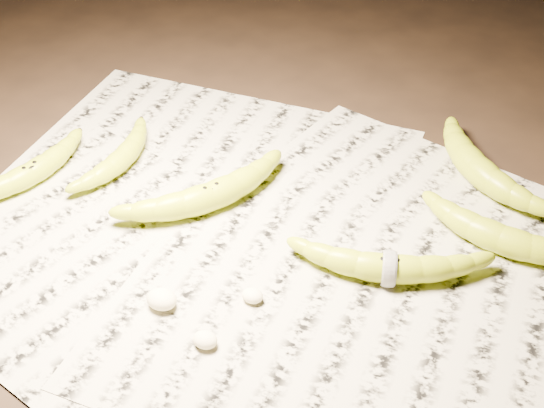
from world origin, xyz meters
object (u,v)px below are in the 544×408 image
at_px(banana_left_b, 122,156).
at_px(banana_taped, 389,266).
at_px(banana_upper_a, 502,237).
at_px(banana_center, 210,194).
at_px(banana_left_a, 30,171).
at_px(banana_upper_b, 476,166).

relative_size(banana_left_b, banana_taped, 0.75).
bearing_deg(banana_upper_a, banana_taped, -128.59).
distance_m(banana_left_b, banana_upper_a, 0.54).
bearing_deg(banana_left_b, banana_taped, -98.74).
bearing_deg(banana_upper_a, banana_center, -160.85).
height_order(banana_left_a, banana_taped, banana_taped).
xyz_separation_m(banana_center, banana_taped, (0.26, -0.02, -0.00)).
bearing_deg(banana_center, banana_taped, -62.69).
xyz_separation_m(banana_upper_a, banana_upper_b, (-0.07, 0.13, 0.00)).
distance_m(banana_left_b, banana_taped, 0.42).
distance_m(banana_upper_a, banana_upper_b, 0.15).
bearing_deg(banana_left_b, banana_left_a, 131.66).
relative_size(banana_left_b, banana_upper_b, 0.81).
relative_size(banana_upper_a, banana_upper_b, 0.99).
height_order(banana_taped, banana_upper_a, banana_upper_a).
bearing_deg(banana_center, banana_upper_b, -21.48).
xyz_separation_m(banana_taped, banana_upper_b, (0.04, 0.24, 0.00)).
xyz_separation_m(banana_left_a, banana_upper_a, (0.62, 0.15, 0.00)).
relative_size(banana_center, banana_upper_b, 1.09).
bearing_deg(banana_taped, banana_center, 155.55).
relative_size(banana_left_b, banana_upper_a, 0.81).
relative_size(banana_left_a, banana_taped, 0.88).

